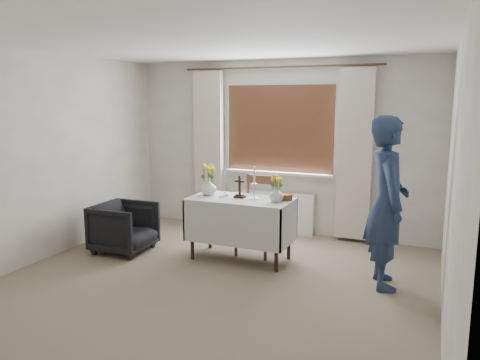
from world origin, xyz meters
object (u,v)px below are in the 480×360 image
(armchair, at_px, (124,227))
(flower_vase_right, at_px, (276,194))
(wooden_cross, at_px, (240,187))
(flower_vase_left, at_px, (208,187))
(altar_table, at_px, (241,229))
(wooden_chair, at_px, (256,216))
(person, at_px, (387,203))

(armchair, distance_m, flower_vase_right, 2.04)
(wooden_cross, bearing_deg, flower_vase_left, -174.88)
(altar_table, bearing_deg, wooden_chair, 70.69)
(flower_vase_left, distance_m, flower_vase_right, 0.90)
(flower_vase_right, bearing_deg, person, -6.95)
(wooden_cross, relative_size, flower_vase_right, 1.57)
(armchair, height_order, wooden_cross, wooden_cross)
(flower_vase_left, bearing_deg, wooden_cross, 0.86)
(wooden_chair, xyz_separation_m, armchair, (-1.59, -0.59, -0.18))
(altar_table, xyz_separation_m, flower_vase_right, (0.45, -0.01, 0.47))
(wooden_chair, xyz_separation_m, flower_vase_right, (0.36, -0.28, 0.35))
(flower_vase_left, bearing_deg, altar_table, -3.21)
(wooden_chair, xyz_separation_m, person, (1.60, -0.44, 0.40))
(armchair, bearing_deg, altar_table, -80.20)
(altar_table, height_order, person, person)
(flower_vase_left, height_order, flower_vase_right, flower_vase_left)
(wooden_chair, relative_size, person, 0.55)
(flower_vase_right, bearing_deg, flower_vase_left, 178.03)
(wooden_cross, xyz_separation_m, flower_vase_right, (0.48, -0.04, -0.05))
(wooden_cross, bearing_deg, altar_table, -45.35)
(altar_table, relative_size, person, 0.70)
(armchair, height_order, person, person)
(armchair, bearing_deg, wooden_chair, -71.66)
(wooden_chair, bearing_deg, person, -15.05)
(altar_table, relative_size, armchair, 1.78)
(flower_vase_left, relative_size, flower_vase_right, 1.19)
(altar_table, distance_m, wooden_chair, 0.32)
(wooden_chair, height_order, armchair, wooden_chair)
(person, height_order, wooden_cross, person)
(person, xyz_separation_m, wooden_cross, (-1.73, 0.19, 0.01))
(altar_table, bearing_deg, person, -5.30)
(wooden_chair, height_order, flower_vase_left, wooden_chair)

